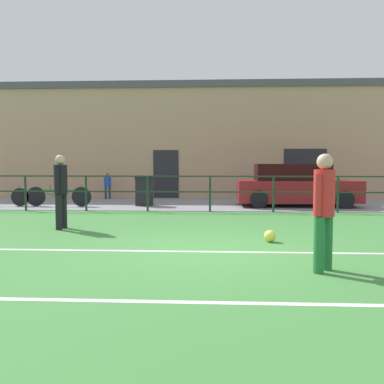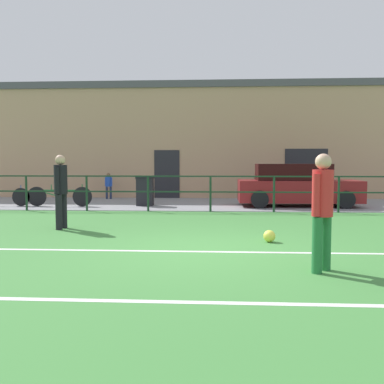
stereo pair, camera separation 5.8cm
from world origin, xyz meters
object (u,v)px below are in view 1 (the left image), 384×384
at_px(bicycle_parked_1, 58,196).
at_px(player_striker, 324,205).
at_px(player_goalkeeper, 61,187).
at_px(parked_car_red, 296,186).
at_px(soccer_ball_match, 270,236).
at_px(spectator_child, 108,184).
at_px(trash_bin_0, 144,191).

bearing_deg(bicycle_parked_1, player_striker, -50.61).
xyz_separation_m(player_goalkeeper, player_striker, (5.17, -3.67, -0.03)).
height_order(player_goalkeeper, parked_car_red, player_goalkeeper).
relative_size(soccer_ball_match, bicycle_parked_1, 0.10).
xyz_separation_m(player_goalkeeper, bicycle_parked_1, (-1.90, 4.94, -0.61)).
distance_m(spectator_child, bicycle_parked_1, 3.28).
distance_m(parked_car_red, bicycle_parked_1, 8.41).
bearing_deg(player_goalkeeper, player_striker, 60.27).
relative_size(soccer_ball_match, trash_bin_0, 0.23).
height_order(parked_car_red, trash_bin_0, parked_car_red).
relative_size(player_striker, trash_bin_0, 1.61).
bearing_deg(spectator_child, trash_bin_0, 116.31).
relative_size(player_goalkeeper, trash_bin_0, 1.66).
relative_size(player_striker, spectator_child, 1.53).
xyz_separation_m(player_goalkeeper, soccer_ball_match, (4.70, -1.41, -0.87)).
xyz_separation_m(spectator_child, parked_car_red, (7.41, -2.57, 0.08)).
xyz_separation_m(player_goalkeeper, parked_car_red, (6.48, 5.49, -0.26)).
xyz_separation_m(player_striker, bicycle_parked_1, (-7.07, 8.61, -0.58)).
distance_m(spectator_child, parked_car_red, 7.85).
distance_m(player_goalkeeper, player_striker, 6.34).
height_order(player_striker, parked_car_red, player_striker).
bearing_deg(player_striker, bicycle_parked_1, -98.81).
xyz_separation_m(soccer_ball_match, parked_car_red, (1.78, 6.91, 0.61)).
bearing_deg(trash_bin_0, spectator_child, 126.71).
bearing_deg(trash_bin_0, player_striker, -65.65).
xyz_separation_m(parked_car_red, trash_bin_0, (-5.40, -0.14, -0.18)).
bearing_deg(bicycle_parked_1, soccer_ball_match, -43.88).
xyz_separation_m(player_striker, spectator_child, (-6.10, 11.74, -0.31)).
bearing_deg(bicycle_parked_1, spectator_child, 72.81).
distance_m(player_goalkeeper, trash_bin_0, 5.48).
xyz_separation_m(player_goalkeeper, trash_bin_0, (1.08, 5.36, -0.44)).
distance_m(player_goalkeeper, soccer_ball_match, 4.98).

